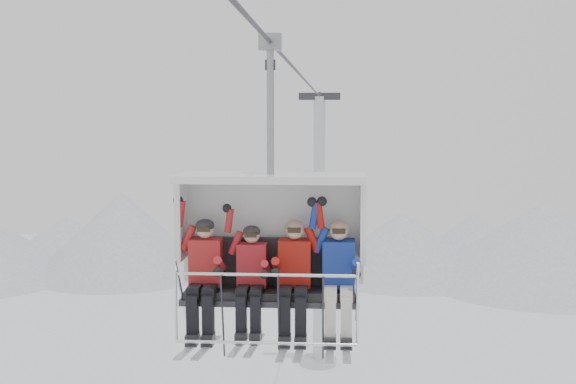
# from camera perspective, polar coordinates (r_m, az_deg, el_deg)

# --- Properties ---
(ridgeline) EXTENTS (72.00, 21.00, 7.00)m
(ridgeline) POSITION_cam_1_polar(r_m,az_deg,el_deg) (55.91, 1.37, -3.81)
(ridgeline) COLOR silver
(ridgeline) RESTS_ON ground
(lift_tower_right) EXTENTS (2.00, 1.80, 13.48)m
(lift_tower_right) POSITION_cam_1_polar(r_m,az_deg,el_deg) (35.61, 2.46, -4.63)
(lift_tower_right) COLOR silver
(lift_tower_right) RESTS_ON ground
(haul_cable) EXTENTS (0.06, 50.00, 0.06)m
(haul_cable) POSITION_cam_1_polar(r_m,az_deg,el_deg) (13.06, 0.00, 10.27)
(haul_cable) COLOR #302F35
(haul_cable) RESTS_ON lift_tower_left
(chairlift_carrier) EXTENTS (2.54, 1.17, 3.98)m
(chairlift_carrier) POSITION_cam_1_polar(r_m,az_deg,el_deg) (9.91, -1.31, -3.39)
(chairlift_carrier) COLOR black
(chairlift_carrier) RESTS_ON haul_cable
(skier_far_left) EXTENTS (0.44, 1.69, 1.71)m
(skier_far_left) POSITION_cam_1_polar(r_m,az_deg,el_deg) (9.82, -6.61, -6.32)
(skier_far_left) COLOR #B32121
(skier_far_left) RESTS_ON chairlift_carrier
(skier_center_left) EXTENTS (0.40, 1.69, 1.59)m
(skier_center_left) POSITION_cam_1_polar(r_m,az_deg,el_deg) (9.73, -2.93, -6.63)
(skier_center_left) COLOR #AF2024
(skier_center_left) RESTS_ON chairlift_carrier
(skier_center_right) EXTENTS (0.44, 1.69, 1.71)m
(skier_center_right) POSITION_cam_1_polar(r_m,az_deg,el_deg) (9.68, 0.50, -6.46)
(skier_center_right) COLOR #AB180F
(skier_center_right) RESTS_ON chairlift_carrier
(skier_far_right) EXTENTS (0.43, 1.69, 1.70)m
(skier_far_right) POSITION_cam_1_polar(r_m,az_deg,el_deg) (9.66, 4.02, -6.52)
(skier_far_right) COLOR #1A3498
(skier_far_right) RESTS_ON chairlift_carrier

